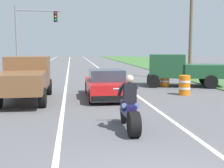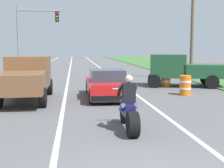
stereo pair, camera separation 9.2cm
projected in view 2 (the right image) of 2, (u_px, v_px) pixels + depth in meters
name	position (u px, v px, depth m)	size (l,w,h in m)	color
lane_stripe_left_solid	(23.00, 78.00, 23.79)	(0.14, 120.00, 0.01)	white
lane_stripe_right_solid	(112.00, 77.00, 24.70)	(0.14, 120.00, 0.01)	white
lane_stripe_centre_dashed	(68.00, 77.00, 24.25)	(0.14, 120.00, 0.01)	white
motorcycle_with_rider	(129.00, 111.00, 8.47)	(0.70, 2.21, 1.62)	black
sports_car_red	(107.00, 85.00, 14.18)	(1.84, 4.30, 1.37)	red
pickup_truck_left_lane_brown	(26.00, 76.00, 13.32)	(2.02, 4.80, 1.98)	brown
pickup_truck_right_shoulder_dark_green	(183.00, 69.00, 18.35)	(5.14, 3.14, 1.98)	#1E4C2D
traffic_light_mast_near	(31.00, 30.00, 25.88)	(3.86, 0.34, 6.00)	gray
utility_pole_roadside	(192.00, 25.00, 22.08)	(0.24, 0.24, 8.19)	brown
construction_barrel_nearest	(185.00, 85.00, 15.01)	(0.58, 0.58, 1.00)	orange
construction_barrel_mid	(166.00, 79.00, 18.27)	(0.58, 0.58, 1.00)	orange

